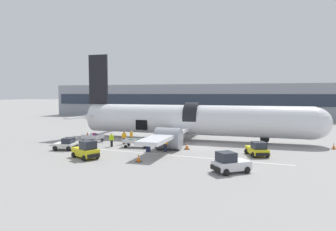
{
  "coord_description": "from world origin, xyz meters",
  "views": [
    {
      "loc": [
        7.16,
        -35.6,
        6.42
      ],
      "look_at": [
        -4.86,
        2.53,
        3.48
      ],
      "focal_mm": 32.0,
      "sensor_mm": 36.0,
      "label": 1
    }
  ],
  "objects_px": {
    "baggage_tug_spare": "(86,151)",
    "baggage_cart_loading": "(138,143)",
    "baggage_tug_mid": "(66,144)",
    "ground_crew_helper": "(124,137)",
    "ground_crew_loader_a": "(169,138)",
    "ground_crew_loader_b": "(131,136)",
    "baggage_tug_lead": "(257,150)",
    "suitcase_on_tarmac_upright": "(148,149)",
    "airplane": "(189,120)",
    "ground_crew_supervisor": "(165,143)",
    "baggage_tug_rear": "(230,163)",
    "ground_crew_driver": "(112,140)",
    "baggage_cart_queued": "(94,138)"
  },
  "relations": [
    {
      "from": "baggage_tug_lead",
      "to": "baggage_tug_rear",
      "type": "relative_size",
      "value": 1.02
    },
    {
      "from": "baggage_tug_rear",
      "to": "baggage_tug_mid",
      "type": "bearing_deg",
      "value": 166.91
    },
    {
      "from": "baggage_cart_loading",
      "to": "baggage_tug_rear",
      "type": "bearing_deg",
      "value": -35.19
    },
    {
      "from": "baggage_tug_rear",
      "to": "suitcase_on_tarmac_upright",
      "type": "relative_size",
      "value": 4.24
    },
    {
      "from": "baggage_cart_queued",
      "to": "ground_crew_supervisor",
      "type": "height_order",
      "value": "ground_crew_supervisor"
    },
    {
      "from": "baggage_cart_loading",
      "to": "ground_crew_supervisor",
      "type": "xyz_separation_m",
      "value": [
        3.96,
        -1.55,
        0.37
      ]
    },
    {
      "from": "baggage_tug_rear",
      "to": "airplane",
      "type": "bearing_deg",
      "value": 114.35
    },
    {
      "from": "ground_crew_loader_a",
      "to": "baggage_cart_loading",
      "type": "bearing_deg",
      "value": -138.51
    },
    {
      "from": "ground_crew_helper",
      "to": "ground_crew_supervisor",
      "type": "bearing_deg",
      "value": -25.54
    },
    {
      "from": "airplane",
      "to": "ground_crew_supervisor",
      "type": "height_order",
      "value": "airplane"
    },
    {
      "from": "ground_crew_loader_a",
      "to": "suitcase_on_tarmac_upright",
      "type": "bearing_deg",
      "value": -100.09
    },
    {
      "from": "baggage_tug_lead",
      "to": "baggage_cart_queued",
      "type": "height_order",
      "value": "baggage_tug_lead"
    },
    {
      "from": "baggage_tug_mid",
      "to": "baggage_cart_loading",
      "type": "distance_m",
      "value": 8.19
    },
    {
      "from": "baggage_cart_queued",
      "to": "ground_crew_driver",
      "type": "height_order",
      "value": "ground_crew_driver"
    },
    {
      "from": "airplane",
      "to": "baggage_cart_queued",
      "type": "xyz_separation_m",
      "value": [
        -11.67,
        -5.67,
        -2.19
      ]
    },
    {
      "from": "ground_crew_loader_a",
      "to": "suitcase_on_tarmac_upright",
      "type": "distance_m",
      "value": 4.94
    },
    {
      "from": "airplane",
      "to": "ground_crew_driver",
      "type": "bearing_deg",
      "value": -133.39
    },
    {
      "from": "airplane",
      "to": "ground_crew_supervisor",
      "type": "bearing_deg",
      "value": -93.55
    },
    {
      "from": "baggage_tug_spare",
      "to": "ground_crew_driver",
      "type": "relative_size",
      "value": 2.07
    },
    {
      "from": "airplane",
      "to": "baggage_tug_mid",
      "type": "xyz_separation_m",
      "value": [
        -11.76,
        -11.41,
        -2.13
      ]
    },
    {
      "from": "suitcase_on_tarmac_upright",
      "to": "baggage_cart_queued",
      "type": "bearing_deg",
      "value": 156.55
    },
    {
      "from": "baggage_cart_loading",
      "to": "ground_crew_loader_a",
      "type": "bearing_deg",
      "value": 41.49
    },
    {
      "from": "baggage_tug_mid",
      "to": "ground_crew_loader_b",
      "type": "xyz_separation_m",
      "value": [
        5.11,
        6.68,
        0.24
      ]
    },
    {
      "from": "airplane",
      "to": "baggage_tug_lead",
      "type": "xyz_separation_m",
      "value": [
        9.21,
        -8.35,
        -2.07
      ]
    },
    {
      "from": "baggage_cart_queued",
      "to": "ground_crew_supervisor",
      "type": "bearing_deg",
      "value": -17.27
    },
    {
      "from": "airplane",
      "to": "ground_crew_supervisor",
      "type": "relative_size",
      "value": 19.72
    },
    {
      "from": "baggage_cart_queued",
      "to": "ground_crew_loader_a",
      "type": "bearing_deg",
      "value": 4.44
    },
    {
      "from": "ground_crew_loader_a",
      "to": "baggage_tug_spare",
      "type": "bearing_deg",
      "value": -119.15
    },
    {
      "from": "baggage_tug_spare",
      "to": "ground_crew_helper",
      "type": "distance_m",
      "value": 8.72
    },
    {
      "from": "ground_crew_loader_b",
      "to": "baggage_tug_lead",
      "type": "bearing_deg",
      "value": -12.84
    },
    {
      "from": "baggage_tug_mid",
      "to": "ground_crew_helper",
      "type": "distance_m",
      "value": 7.16
    },
    {
      "from": "ground_crew_loader_a",
      "to": "baggage_cart_queued",
      "type": "bearing_deg",
      "value": -175.56
    },
    {
      "from": "suitcase_on_tarmac_upright",
      "to": "ground_crew_loader_b",
      "type": "bearing_deg",
      "value": 130.89
    },
    {
      "from": "ground_crew_loader_a",
      "to": "ground_crew_helper",
      "type": "height_order",
      "value": "ground_crew_loader_a"
    },
    {
      "from": "baggage_tug_rear",
      "to": "ground_crew_loader_a",
      "type": "height_order",
      "value": "ground_crew_loader_a"
    },
    {
      "from": "baggage_tug_rear",
      "to": "ground_crew_supervisor",
      "type": "distance_m",
      "value": 10.22
    },
    {
      "from": "baggage_tug_mid",
      "to": "ground_crew_loader_b",
      "type": "bearing_deg",
      "value": 52.58
    },
    {
      "from": "ground_crew_supervisor",
      "to": "baggage_tug_mid",
      "type": "bearing_deg",
      "value": -168.44
    },
    {
      "from": "baggage_tug_lead",
      "to": "suitcase_on_tarmac_upright",
      "type": "bearing_deg",
      "value": -173.27
    },
    {
      "from": "airplane",
      "to": "baggage_cart_queued",
      "type": "height_order",
      "value": "airplane"
    },
    {
      "from": "ground_crew_supervisor",
      "to": "suitcase_on_tarmac_upright",
      "type": "height_order",
      "value": "ground_crew_supervisor"
    },
    {
      "from": "ground_crew_driver",
      "to": "ground_crew_supervisor",
      "type": "distance_m",
      "value": 7.2
    },
    {
      "from": "baggage_cart_loading",
      "to": "ground_crew_loader_a",
      "type": "height_order",
      "value": "ground_crew_loader_a"
    },
    {
      "from": "ground_crew_supervisor",
      "to": "suitcase_on_tarmac_upright",
      "type": "bearing_deg",
      "value": -161.59
    },
    {
      "from": "baggage_tug_lead",
      "to": "ground_crew_loader_a",
      "type": "distance_m",
      "value": 11.24
    },
    {
      "from": "baggage_tug_lead",
      "to": "baggage_tug_mid",
      "type": "bearing_deg",
      "value": -171.7
    },
    {
      "from": "baggage_tug_spare",
      "to": "baggage_cart_loading",
      "type": "distance_m",
      "value": 7.57
    },
    {
      "from": "baggage_tug_mid",
      "to": "ground_crew_loader_a",
      "type": "distance_m",
      "value": 12.18
    },
    {
      "from": "ground_crew_loader_b",
      "to": "ground_crew_driver",
      "type": "distance_m",
      "value": 3.56
    },
    {
      "from": "ground_crew_driver",
      "to": "suitcase_on_tarmac_upright",
      "type": "height_order",
      "value": "ground_crew_driver"
    }
  ]
}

